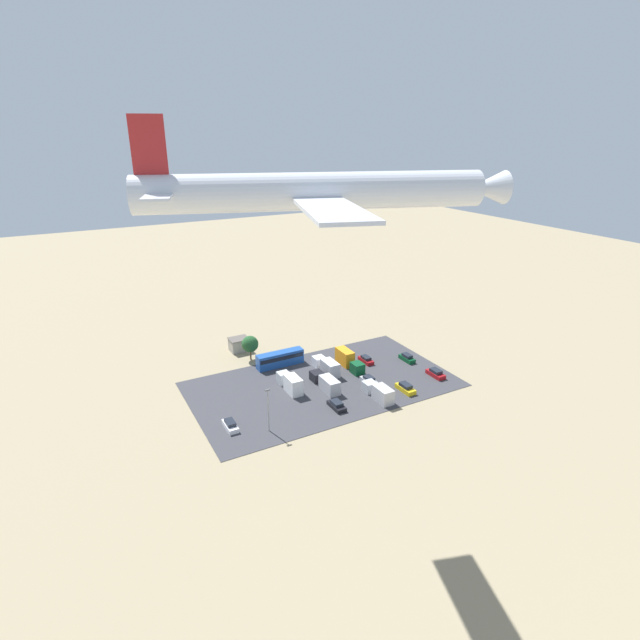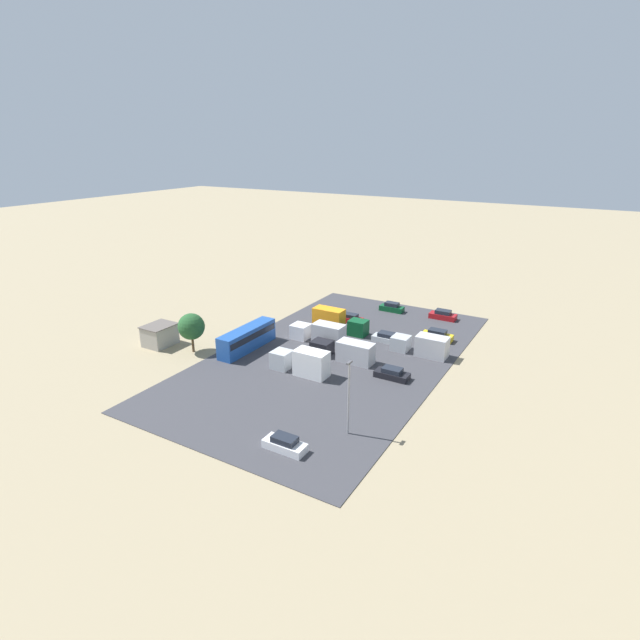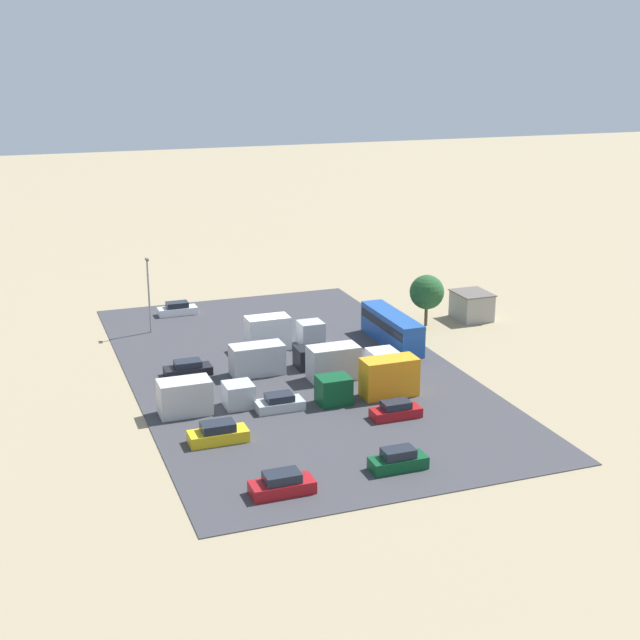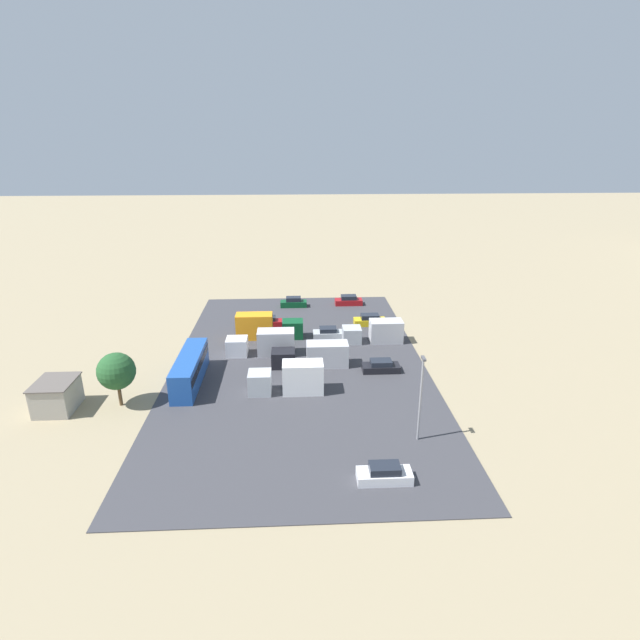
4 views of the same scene
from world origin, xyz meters
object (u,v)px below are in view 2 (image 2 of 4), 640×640
parked_car_3 (392,374)px  parked_truck_2 (321,333)px  parked_car_2 (350,318)px  parked_car_4 (386,338)px  parked_car_5 (285,444)px  parked_car_1 (392,308)px  parked_truck_4 (303,362)px  shed_building (160,335)px  parked_truck_3 (337,321)px  parked_car_0 (437,336)px  parked_truck_0 (346,351)px  bus (247,338)px  parked_truck_1 (423,346)px  parked_car_6 (443,315)px

parked_car_3 → parked_truck_2: 15.24m
parked_car_2 → parked_car_4: parked_car_2 is taller
parked_car_5 → parked_truck_2: 28.26m
parked_car_3 → parked_car_5: bearing=171.4°
parked_car_1 → parked_truck_4: size_ratio=0.53×
parked_car_3 → parked_truck_2: (-5.74, -14.09, 0.88)m
shed_building → parked_truck_3: (-18.54, 20.33, 0.09)m
parked_car_0 → parked_truck_0: 16.35m
shed_building → parked_car_3: shed_building is taller
bus → parked_truck_1: (-11.12, 23.04, -0.40)m
parked_car_1 → parked_truck_4: parked_truck_4 is taller
parked_car_2 → parked_truck_2: 10.50m
parked_car_5 → parked_truck_4: size_ratio=0.55×
parked_car_4 → parked_car_0: bearing=-54.9°
parked_car_0 → parked_car_1: bearing=-129.0°
parked_car_6 → parked_truck_1: (16.40, 2.08, 0.72)m
parked_car_3 → parked_truck_0: size_ratio=0.48×
parked_truck_1 → parked_car_5: bearing=172.4°
parked_truck_0 → parked_truck_4: bearing=156.6°
parked_car_2 → parked_truck_1: (6.96, 15.20, 0.78)m
parked_truck_0 → parked_truck_2: 7.29m
bus → parked_truck_4: size_ratio=1.34×
parked_car_5 → parked_truck_3: (-31.69, -11.26, 0.97)m
parked_car_2 → parked_truck_0: bearing=24.6°
parked_truck_4 → parked_car_1: bearing=-0.6°
parked_car_4 → parked_car_5: bearing=-175.4°
parked_car_1 → parked_car_5: parked_car_1 is taller
parked_truck_0 → parked_truck_4: 7.31m
parked_car_2 → parked_truck_2: (10.46, 0.23, 0.86)m
parked_car_4 → parked_car_5: 31.55m
parked_car_3 → parked_truck_1: 9.31m
parked_car_3 → parked_car_2: bearing=41.5°
parked_truck_3 → parked_car_4: bearing=88.4°
bus → parked_truck_3: 15.43m
parked_car_3 → parked_truck_0: bearing=75.6°
parked_car_5 → parked_truck_0: size_ratio=0.48×
parked_car_3 → parked_truck_2: bearing=67.8°
parked_car_6 → parked_truck_0: (23.63, -6.62, 0.67)m
bus → parked_truck_3: bearing=59.5°
parked_car_5 → parked_truck_2: bearing=22.9°
parked_car_5 → parked_car_1: bearing=9.2°
parked_car_1 → parked_car_4: (13.83, 4.82, -0.08)m
shed_building → parked_car_1: shed_building is taller
shed_building → parked_car_2: (-23.32, 20.35, -0.91)m
parked_truck_4 → parked_truck_3: bearing=12.6°
parked_car_4 → parked_car_1: bearing=19.2°
parked_car_0 → parked_truck_3: 15.92m
shed_building → parked_truck_1: shed_building is taller
parked_truck_3 → parked_car_5: bearing=19.6°
bus → shed_building: bearing=-157.3°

